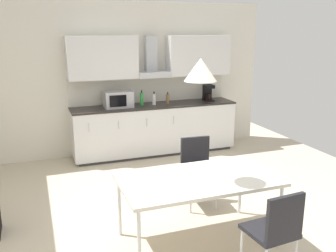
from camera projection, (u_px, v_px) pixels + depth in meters
ground_plane at (170, 229)px, 4.28m from camera, size 7.25×8.82×0.02m
wall_back at (111, 79)px, 6.66m from camera, size 5.80×0.10×2.69m
kitchen_counter at (155, 129)px, 6.80m from camera, size 2.96×0.62×0.91m
backsplash_tile at (150, 90)px, 6.88m from camera, size 2.94×0.02×0.46m
upper_wall_cabinets at (152, 57)px, 6.59m from camera, size 2.94×0.40×0.72m
microwave at (118, 99)px, 6.43m from camera, size 0.48×0.35×0.28m
coffee_maker at (208, 93)px, 7.02m from camera, size 0.18×0.19×0.30m
bottle_white at (154, 99)px, 6.64m from camera, size 0.06×0.06×0.24m
bottle_green at (142, 99)px, 6.60m from camera, size 0.06×0.06×0.27m
bottle_brown at (168, 99)px, 6.75m from camera, size 0.07×0.07×0.21m
dining_table at (198, 181)px, 3.87m from camera, size 1.62×0.91×0.72m
chair_far_right at (197, 164)px, 4.79m from camera, size 0.43×0.43×0.87m
chair_near_right at (276, 227)px, 3.28m from camera, size 0.43×0.43×0.87m
pendant_lamp at (201, 70)px, 3.58m from camera, size 0.32×0.32×0.22m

